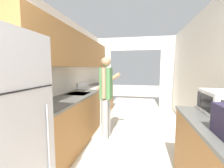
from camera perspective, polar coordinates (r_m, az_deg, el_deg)
wall_left at (r=3.13m, az=-18.14°, el=7.06°), size 0.38×7.41×2.50m
wall_right at (r=2.58m, az=36.79°, el=1.09°), size 0.06×7.41×2.50m
wall_far_with_doorway at (r=5.46m, az=8.63°, el=6.37°), size 3.07×0.06×2.50m
counter_left at (r=3.53m, az=-10.68°, el=-9.93°), size 0.62×3.75×0.90m
range_oven at (r=4.14m, az=-7.12°, el=-7.43°), size 0.66×0.74×1.04m
person at (r=2.99m, az=-2.26°, el=-4.40°), size 0.53×0.39×1.64m
microwave at (r=2.11m, az=36.17°, el=-5.71°), size 0.35×0.47×0.27m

